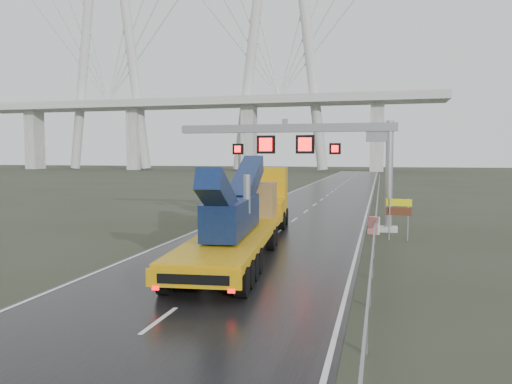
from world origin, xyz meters
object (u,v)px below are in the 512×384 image
(heavy_haul_truck, at_px, (251,209))
(exit_sign_pair, at_px, (399,211))
(striped_barrier, at_px, (374,225))
(sign_gantry, at_px, (316,146))

(heavy_haul_truck, distance_m, exit_sign_pair, 8.62)
(heavy_haul_truck, height_order, striped_barrier, heavy_haul_truck)
(sign_gantry, height_order, exit_sign_pair, sign_gantry)
(exit_sign_pair, xyz_separation_m, striped_barrier, (-1.43, 2.03, -1.18))
(exit_sign_pair, distance_m, striped_barrier, 2.75)
(striped_barrier, bearing_deg, sign_gantry, -179.04)
(sign_gantry, distance_m, heavy_haul_truck, 7.77)
(heavy_haul_truck, xyz_separation_m, exit_sign_pair, (8.19, 2.67, -0.18))
(striped_barrier, bearing_deg, exit_sign_pair, -32.62)
(sign_gantry, xyz_separation_m, striped_barrier, (3.90, -1.51, -5.05))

